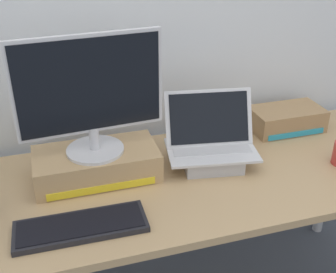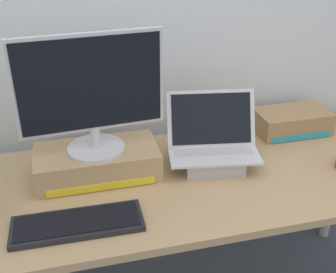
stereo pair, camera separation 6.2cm
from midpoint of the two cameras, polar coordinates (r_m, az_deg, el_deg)
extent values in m
cube|color=tan|center=(1.62, -1.11, -6.12)|extent=(2.06, 0.70, 0.03)
cylinder|color=#B2B2B7|center=(2.42, 19.62, -5.29)|extent=(0.05, 0.05, 0.68)
cube|color=tan|center=(1.62, -10.52, -3.58)|extent=(0.45, 0.23, 0.11)
cube|color=yellow|center=(1.55, -9.83, -6.86)|extent=(0.38, 0.00, 0.03)
cylinder|color=silver|center=(1.59, -10.70, -1.74)|extent=(0.21, 0.21, 0.01)
cylinder|color=silver|center=(1.57, -10.86, -0.21)|extent=(0.04, 0.04, 0.08)
cube|color=silver|center=(1.49, -11.56, 6.71)|extent=(0.51, 0.05, 0.35)
cube|color=black|center=(1.48, -11.48, 6.57)|extent=(0.49, 0.04, 0.32)
cube|color=#ADADB2|center=(1.69, 4.65, -2.79)|extent=(0.25, 0.23, 0.06)
cube|color=silver|center=(1.68, 4.69, -1.81)|extent=(0.37, 0.28, 0.01)
cube|color=#B7B7BC|center=(1.69, 4.58, -1.34)|extent=(0.32, 0.17, 0.00)
cube|color=silver|center=(1.68, 4.37, 2.46)|extent=(0.35, 0.15, 0.21)
cube|color=black|center=(1.68, 4.40, 2.45)|extent=(0.32, 0.13, 0.18)
cube|color=black|center=(1.41, -12.70, -11.57)|extent=(0.41, 0.15, 0.02)
cube|color=black|center=(1.40, -12.75, -11.21)|extent=(0.39, 0.13, 0.00)
cube|color=#9E7A51|center=(2.01, 14.51, 2.27)|extent=(0.32, 0.18, 0.10)
cube|color=#2899BC|center=(1.95, 15.73, 0.28)|extent=(0.27, 0.00, 0.02)
camera|label=1|loc=(0.03, -91.18, -0.63)|focal=46.09mm
camera|label=2|loc=(0.03, 88.82, 0.63)|focal=46.09mm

